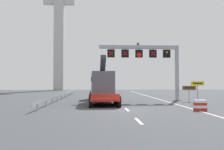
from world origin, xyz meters
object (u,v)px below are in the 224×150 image
object	(u,v)px
tourist_info_sign_brown	(189,89)
bridge_pylon_distant	(59,18)
heavy_haul_truck_red	(101,85)
crash_barrier_striped	(200,105)
exit_sign_yellow	(198,87)
overhead_lane_gantry	(150,56)

from	to	relation	value
tourist_info_sign_brown	bridge_pylon_distant	bearing A→B (deg)	118.08
heavy_haul_truck_red	crash_barrier_striped	xyz separation A→B (m)	(8.18, -10.30, -1.54)
tourist_info_sign_brown	heavy_haul_truck_red	bearing A→B (deg)	176.09
exit_sign_yellow	bridge_pylon_distant	world-z (taller)	bridge_pylon_distant
exit_sign_yellow	tourist_info_sign_brown	distance (m)	2.85
crash_barrier_striped	bridge_pylon_distant	bearing A→B (deg)	111.09
tourist_info_sign_brown	crash_barrier_striped	xyz separation A→B (m)	(-2.61, -9.56, -1.04)
bridge_pylon_distant	crash_barrier_striped	bearing A→B (deg)	-68.91
heavy_haul_truck_red	tourist_info_sign_brown	xyz separation A→B (m)	(10.79, -0.74, -0.50)
tourist_info_sign_brown	bridge_pylon_distant	distance (m)	52.11
heavy_haul_truck_red	bridge_pylon_distant	size ratio (longest dim) A/B	0.34
exit_sign_yellow	bridge_pylon_distant	xyz separation A→B (m)	(-22.63, 45.40, 19.27)
overhead_lane_gantry	tourist_info_sign_brown	bearing A→B (deg)	-20.86
overhead_lane_gantry	bridge_pylon_distant	size ratio (longest dim) A/B	0.26
tourist_info_sign_brown	crash_barrier_striped	size ratio (longest dim) A/B	1.90
crash_barrier_striped	bridge_pylon_distant	distance (m)	59.60
heavy_haul_truck_red	exit_sign_yellow	bearing A→B (deg)	-18.39
crash_barrier_striped	overhead_lane_gantry	bearing A→B (deg)	99.77
overhead_lane_gantry	heavy_haul_truck_red	size ratio (longest dim) A/B	0.75
overhead_lane_gantry	crash_barrier_striped	size ratio (longest dim) A/B	10.38
exit_sign_yellow	tourist_info_sign_brown	size ratio (longest dim) A/B	1.28
exit_sign_yellow	heavy_haul_truck_red	bearing A→B (deg)	161.61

